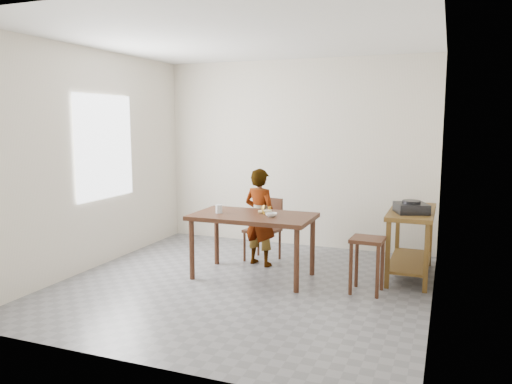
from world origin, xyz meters
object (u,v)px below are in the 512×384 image
at_px(prep_counter, 411,243).
at_px(dining_chair, 262,230).
at_px(dining_table, 253,246).
at_px(stool, 367,265).
at_px(child, 260,217).

height_order(prep_counter, dining_chair, dining_chair).
height_order(dining_table, prep_counter, prep_counter).
relative_size(prep_counter, stool, 2.00).
bearing_deg(stool, child, 158.50).
distance_m(child, dining_chair, 0.30).
bearing_deg(child, stool, 173.53).
bearing_deg(dining_table, prep_counter, 22.15).
bearing_deg(child, prep_counter, -158.87).
height_order(dining_table, dining_chair, dining_chair).
xyz_separation_m(dining_table, prep_counter, (1.72, 0.70, 0.03)).
xyz_separation_m(prep_counter, dining_chair, (-1.87, 0.01, 0.01)).
bearing_deg(dining_chair, stool, -15.92).
relative_size(dining_chair, stool, 1.36).
bearing_deg(prep_counter, child, -173.90).
bearing_deg(child, dining_table, 116.42).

